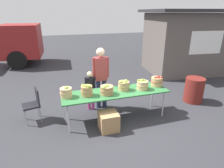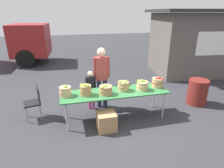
{
  "view_description": "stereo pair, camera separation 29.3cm",
  "coord_description": "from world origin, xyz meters",
  "px_view_note": "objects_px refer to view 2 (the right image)",
  "views": [
    {
      "loc": [
        -1.39,
        -4.14,
        2.64
      ],
      "look_at": [
        0.0,
        0.3,
        0.85
      ],
      "focal_mm": 30.16,
      "sensor_mm": 36.0,
      "label": 1
    },
    {
      "loc": [
        -1.11,
        -4.22,
        2.64
      ],
      "look_at": [
        0.0,
        0.3,
        0.85
      ],
      "focal_mm": 30.16,
      "sensor_mm": 36.0,
      "label": 2
    }
  ],
  "objects_px": {
    "apple_basket_green_1": "(86,90)",
    "apple_basket_green_4": "(142,85)",
    "produce_crate": "(106,121)",
    "apple_basket_green_2": "(106,90)",
    "vendor_adult": "(102,74)",
    "trash_barrel": "(197,92)",
    "folding_chair": "(35,100)",
    "apple_basket_red_0": "(158,82)",
    "apple_basket_green_3": "(123,86)",
    "apple_basket_green_0": "(65,91)",
    "child_customer": "(91,87)",
    "market_table": "(115,93)"
  },
  "relations": [
    {
      "from": "folding_chair",
      "to": "apple_basket_green_2",
      "type": "bearing_deg",
      "value": 58.85
    },
    {
      "from": "apple_basket_green_2",
      "to": "apple_basket_green_4",
      "type": "relative_size",
      "value": 1.09
    },
    {
      "from": "apple_basket_green_2",
      "to": "produce_crate",
      "type": "height_order",
      "value": "apple_basket_green_2"
    },
    {
      "from": "apple_basket_green_4",
      "to": "produce_crate",
      "type": "height_order",
      "value": "apple_basket_green_4"
    },
    {
      "from": "vendor_adult",
      "to": "produce_crate",
      "type": "bearing_deg",
      "value": 86.84
    },
    {
      "from": "apple_basket_green_0",
      "to": "market_table",
      "type": "bearing_deg",
      "value": -2.66
    },
    {
      "from": "apple_basket_green_4",
      "to": "child_customer",
      "type": "distance_m",
      "value": 1.44
    },
    {
      "from": "apple_basket_green_4",
      "to": "produce_crate",
      "type": "xyz_separation_m",
      "value": [
        -1.04,
        -0.42,
        -0.66
      ]
    },
    {
      "from": "vendor_adult",
      "to": "trash_barrel",
      "type": "distance_m",
      "value": 2.95
    },
    {
      "from": "apple_basket_green_2",
      "to": "child_customer",
      "type": "relative_size",
      "value": 0.29
    },
    {
      "from": "vendor_adult",
      "to": "apple_basket_green_1",
      "type": "bearing_deg",
      "value": 56.16
    },
    {
      "from": "apple_basket_red_0",
      "to": "produce_crate",
      "type": "bearing_deg",
      "value": -161.4
    },
    {
      "from": "apple_basket_green_1",
      "to": "produce_crate",
      "type": "xyz_separation_m",
      "value": [
        0.41,
        -0.44,
        -0.67
      ]
    },
    {
      "from": "apple_basket_red_0",
      "to": "apple_basket_green_2",
      "type": "bearing_deg",
      "value": -174.86
    },
    {
      "from": "child_customer",
      "to": "produce_crate",
      "type": "height_order",
      "value": "child_customer"
    },
    {
      "from": "apple_basket_green_4",
      "to": "trash_barrel",
      "type": "distance_m",
      "value": 1.99
    },
    {
      "from": "apple_basket_green_0",
      "to": "child_customer",
      "type": "bearing_deg",
      "value": 41.22
    },
    {
      "from": "trash_barrel",
      "to": "child_customer",
      "type": "bearing_deg",
      "value": 171.96
    },
    {
      "from": "apple_basket_green_0",
      "to": "produce_crate",
      "type": "relative_size",
      "value": 0.68
    },
    {
      "from": "apple_basket_green_2",
      "to": "child_customer",
      "type": "distance_m",
      "value": 0.8
    },
    {
      "from": "vendor_adult",
      "to": "produce_crate",
      "type": "relative_size",
      "value": 4.01
    },
    {
      "from": "apple_basket_green_3",
      "to": "folding_chair",
      "type": "distance_m",
      "value": 2.32
    },
    {
      "from": "apple_basket_green_2",
      "to": "vendor_adult",
      "type": "xyz_separation_m",
      "value": [
        0.05,
        0.78,
        0.16
      ]
    },
    {
      "from": "apple_basket_red_0",
      "to": "trash_barrel",
      "type": "xyz_separation_m",
      "value": [
        1.43,
        0.16,
        -0.5
      ]
    },
    {
      "from": "apple_basket_green_1",
      "to": "folding_chair",
      "type": "distance_m",
      "value": 1.43
    },
    {
      "from": "apple_basket_red_0",
      "to": "folding_chair",
      "type": "height_order",
      "value": "apple_basket_red_0"
    },
    {
      "from": "apple_basket_green_3",
      "to": "vendor_adult",
      "type": "relative_size",
      "value": 0.17
    },
    {
      "from": "apple_basket_green_3",
      "to": "produce_crate",
      "type": "bearing_deg",
      "value": -137.79
    },
    {
      "from": "apple_basket_green_1",
      "to": "child_customer",
      "type": "distance_m",
      "value": 0.74
    },
    {
      "from": "apple_basket_green_2",
      "to": "apple_basket_green_4",
      "type": "bearing_deg",
      "value": 2.14
    },
    {
      "from": "folding_chair",
      "to": "child_customer",
      "type": "bearing_deg",
      "value": 82.93
    },
    {
      "from": "apple_basket_green_0",
      "to": "produce_crate",
      "type": "xyz_separation_m",
      "value": [
        0.89,
        -0.51,
        -0.65
      ]
    },
    {
      "from": "trash_barrel",
      "to": "folding_chair",
      "type": "bearing_deg",
      "value": 176.35
    },
    {
      "from": "apple_basket_green_4",
      "to": "child_customer",
      "type": "height_order",
      "value": "child_customer"
    },
    {
      "from": "apple_basket_green_0",
      "to": "folding_chair",
      "type": "height_order",
      "value": "apple_basket_green_0"
    },
    {
      "from": "trash_barrel",
      "to": "apple_basket_green_3",
      "type": "bearing_deg",
      "value": -176.15
    },
    {
      "from": "produce_crate",
      "to": "apple_basket_red_0",
      "type": "bearing_deg",
      "value": 18.6
    },
    {
      "from": "apple_basket_green_4",
      "to": "folding_chair",
      "type": "xyz_separation_m",
      "value": [
        -2.73,
        0.55,
        -0.37
      ]
    },
    {
      "from": "vendor_adult",
      "to": "trash_barrel",
      "type": "relative_size",
      "value": 2.28
    },
    {
      "from": "apple_basket_green_0",
      "to": "apple_basket_red_0",
      "type": "height_order",
      "value": "apple_basket_red_0"
    },
    {
      "from": "apple_basket_green_3",
      "to": "apple_basket_green_4",
      "type": "relative_size",
      "value": 0.98
    },
    {
      "from": "vendor_adult",
      "to": "apple_basket_green_4",
      "type": "bearing_deg",
      "value": 144.18
    },
    {
      "from": "apple_basket_green_3",
      "to": "apple_basket_green_4",
      "type": "height_order",
      "value": "apple_basket_green_4"
    },
    {
      "from": "vendor_adult",
      "to": "apple_basket_red_0",
      "type": "bearing_deg",
      "value": 158.2
    },
    {
      "from": "apple_basket_green_2",
      "to": "apple_basket_red_0",
      "type": "height_order",
      "value": "apple_basket_red_0"
    },
    {
      "from": "apple_basket_green_3",
      "to": "market_table",
      "type": "bearing_deg",
      "value": -167.68
    },
    {
      "from": "apple_basket_green_4",
      "to": "produce_crate",
      "type": "bearing_deg",
      "value": -158.19
    },
    {
      "from": "vendor_adult",
      "to": "folding_chair",
      "type": "relative_size",
      "value": 2.03
    },
    {
      "from": "market_table",
      "to": "apple_basket_red_0",
      "type": "xyz_separation_m",
      "value": [
        1.2,
        0.06,
        0.17
      ]
    },
    {
      "from": "apple_basket_green_1",
      "to": "apple_basket_green_4",
      "type": "distance_m",
      "value": 1.46
    }
  ]
}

